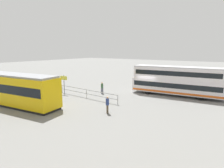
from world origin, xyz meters
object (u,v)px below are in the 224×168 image
Objects in this scene: tram_yellow at (11,89)px; pedestrian_near_railing at (102,87)px; double_decker_bus at (176,81)px; pedestrian_crossing at (107,104)px; info_sign at (64,81)px.

pedestrian_near_railing is (-5.03, -9.89, -0.87)m from tram_yellow.
tram_yellow is 11.13m from pedestrian_near_railing.
double_decker_bus is 7.07× the size of pedestrian_crossing.
tram_yellow is at bearing 83.70° from info_sign.
double_decker_bus reaches higher than tram_yellow.
pedestrian_near_railing is at bearing -116.95° from tram_yellow.
pedestrian_crossing is at bearing 161.73° from info_sign.
double_decker_bus is 4.52× the size of info_sign.
info_sign is at bearing 31.12° from double_decker_bus.
tram_yellow reaches higher than info_sign.
tram_yellow is 7.66× the size of pedestrian_crossing.
info_sign is at bearing 35.23° from pedestrian_near_railing.
double_decker_bus is at bearing -151.05° from pedestrian_near_railing.
tram_yellow is 4.90× the size of info_sign.
pedestrian_near_railing is 0.98× the size of pedestrian_crossing.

